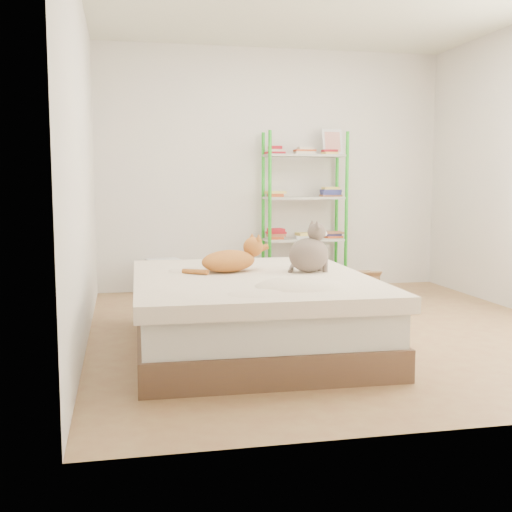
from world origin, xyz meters
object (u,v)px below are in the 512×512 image
object	(u,v)px
white_bin	(164,277)
orange_cat	(229,258)
cardboard_box	(351,289)
grey_cat	(309,247)
shelf_unit	(305,215)
bed	(251,312)

from	to	relation	value
white_bin	orange_cat	bearing A→B (deg)	-80.53
cardboard_box	white_bin	size ratio (longest dim) A/B	1.25
orange_cat	cardboard_box	bearing A→B (deg)	16.60
grey_cat	cardboard_box	size ratio (longest dim) A/B	0.76
grey_cat	shelf_unit	bearing A→B (deg)	-25.29
white_bin	grey_cat	bearing A→B (deg)	-67.16
shelf_unit	white_bin	size ratio (longest dim) A/B	4.56
orange_cat	grey_cat	distance (m)	0.59
shelf_unit	cardboard_box	world-z (taller)	shelf_unit
shelf_unit	cardboard_box	size ratio (longest dim) A/B	3.63
cardboard_box	white_bin	world-z (taller)	white_bin
grey_cat	cardboard_box	distance (m)	1.56
bed	cardboard_box	bearing A→B (deg)	47.90
orange_cat	shelf_unit	bearing A→B (deg)	37.85
bed	shelf_unit	size ratio (longest dim) A/B	1.19
shelf_unit	white_bin	bearing A→B (deg)	-178.83
orange_cat	white_bin	size ratio (longest dim) A/B	1.34
bed	white_bin	distance (m)	2.30
orange_cat	white_bin	world-z (taller)	orange_cat
shelf_unit	orange_cat	bearing A→B (deg)	-119.57
grey_cat	bed	bearing A→B (deg)	90.16
shelf_unit	white_bin	world-z (taller)	shelf_unit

